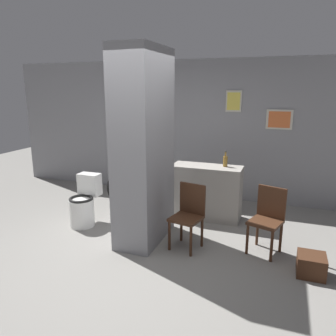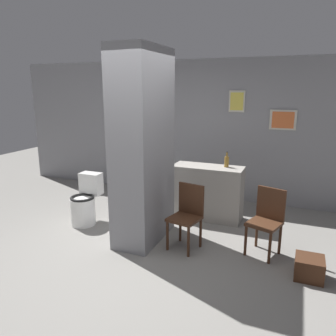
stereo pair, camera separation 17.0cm
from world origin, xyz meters
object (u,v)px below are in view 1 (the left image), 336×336
(chair_near_pillar, at_px, (189,213))
(bottle_tall, at_px, (225,161))
(chair_by_doorway, at_px, (268,217))
(toilet, at_px, (84,204))
(bicycle, at_px, (149,192))

(chair_near_pillar, bearing_deg, bottle_tall, 89.17)
(chair_near_pillar, relative_size, chair_by_doorway, 1.00)
(chair_by_doorway, height_order, bottle_tall, bottle_tall)
(toilet, distance_m, bicycle, 1.15)
(chair_near_pillar, distance_m, chair_by_doorway, 1.02)
(toilet, bearing_deg, chair_near_pillar, -5.02)
(bottle_tall, bearing_deg, chair_near_pillar, -102.68)
(toilet, height_order, bottle_tall, bottle_tall)
(toilet, bearing_deg, chair_by_doorway, 1.42)
(bottle_tall, bearing_deg, toilet, -153.56)
(chair_near_pillar, relative_size, bicycle, 0.52)
(toilet, height_order, chair_near_pillar, chair_near_pillar)
(chair_near_pillar, xyz_separation_m, bicycle, (-1.03, 1.05, -0.14))
(toilet, relative_size, bottle_tall, 3.00)
(toilet, distance_m, chair_near_pillar, 1.75)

